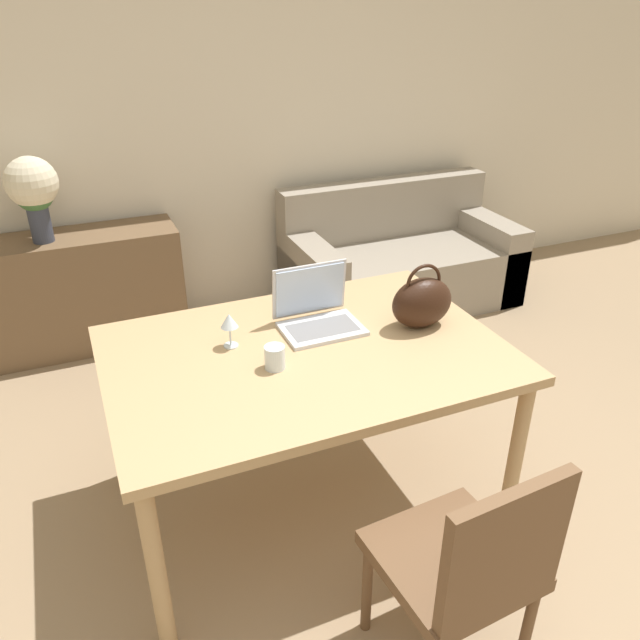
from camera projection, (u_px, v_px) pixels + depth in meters
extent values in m
plane|color=#997F60|center=(417.00, 623.00, 2.23)|extent=(14.00, 14.00, 0.00)
cube|color=beige|center=(200.00, 109.00, 3.90)|extent=(10.00, 0.06, 2.70)
cube|color=tan|center=(306.00, 355.00, 2.42)|extent=(1.52, 1.06, 0.04)
cylinder|color=tan|center=(157.00, 573.00, 1.98)|extent=(0.06, 0.06, 0.73)
cylinder|color=tan|center=(515.00, 459.00, 2.46)|extent=(0.06, 0.06, 0.73)
cylinder|color=tan|center=(119.00, 411.00, 2.74)|extent=(0.06, 0.06, 0.73)
cylinder|color=tan|center=(399.00, 348.00, 3.23)|extent=(0.06, 0.06, 0.73)
cube|color=brown|center=(451.00, 560.00, 1.95)|extent=(0.47, 0.47, 0.05)
cube|color=brown|center=(506.00, 551.00, 1.68)|extent=(0.42, 0.07, 0.42)
cylinder|color=brown|center=(367.00, 588.00, 2.12)|extent=(0.04, 0.04, 0.40)
cylinder|color=brown|center=(454.00, 549.00, 2.27)|extent=(0.04, 0.04, 0.40)
cylinder|color=brown|center=(527.00, 630.00, 1.98)|extent=(0.04, 0.04, 0.40)
cube|color=gray|center=(401.00, 275.00, 4.45)|extent=(1.58, 0.81, 0.42)
cube|color=gray|center=(384.00, 208.00, 4.50)|extent=(1.58, 0.20, 0.40)
cube|color=gray|center=(311.00, 282.00, 4.18)|extent=(0.20, 0.81, 0.56)
cube|color=gray|center=(482.00, 252.00, 4.65)|extent=(0.20, 0.81, 0.56)
cube|color=brown|center=(84.00, 291.00, 3.85)|extent=(1.18, 0.40, 0.73)
cube|color=silver|center=(322.00, 329.00, 2.55)|extent=(0.33, 0.23, 0.02)
cube|color=gray|center=(323.00, 328.00, 2.54)|extent=(0.28, 0.15, 0.00)
cube|color=silver|center=(309.00, 289.00, 2.60)|extent=(0.33, 0.03, 0.23)
cube|color=silver|center=(310.00, 290.00, 2.60)|extent=(0.30, 0.03, 0.21)
cylinder|color=silver|center=(275.00, 357.00, 2.28)|extent=(0.08, 0.08, 0.09)
cylinder|color=silver|center=(231.00, 345.00, 2.44)|extent=(0.06, 0.06, 0.01)
cylinder|color=silver|center=(230.00, 336.00, 2.42)|extent=(0.01, 0.01, 0.08)
cone|color=silver|center=(229.00, 320.00, 2.39)|extent=(0.07, 0.07, 0.06)
ellipsoid|color=black|center=(422.00, 303.00, 2.54)|extent=(0.26, 0.16, 0.21)
torus|color=black|center=(424.00, 283.00, 2.50)|extent=(0.16, 0.01, 0.16)
cylinder|color=#333847|center=(40.00, 222.00, 3.53)|extent=(0.12, 0.12, 0.24)
sphere|color=#3D6B38|center=(34.00, 192.00, 3.45)|extent=(0.21, 0.21, 0.21)
sphere|color=beige|center=(31.00, 182.00, 3.43)|extent=(0.29, 0.29, 0.29)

